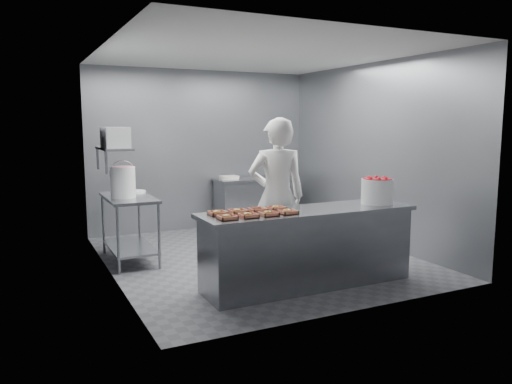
% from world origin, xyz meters
% --- Properties ---
extents(floor, '(4.50, 4.50, 0.00)m').
position_xyz_m(floor, '(0.00, 0.00, 0.00)').
color(floor, '#4C4C51').
rests_on(floor, ground).
extents(ceiling, '(4.50, 4.50, 0.00)m').
position_xyz_m(ceiling, '(0.00, 0.00, 2.80)').
color(ceiling, white).
rests_on(ceiling, wall_back).
extents(wall_back, '(4.00, 0.04, 2.80)m').
position_xyz_m(wall_back, '(0.00, 2.25, 1.40)').
color(wall_back, slate).
rests_on(wall_back, ground).
extents(wall_left, '(0.04, 4.50, 2.80)m').
position_xyz_m(wall_left, '(-2.00, 0.00, 1.40)').
color(wall_left, slate).
rests_on(wall_left, ground).
extents(wall_right, '(0.04, 4.50, 2.80)m').
position_xyz_m(wall_right, '(2.00, 0.00, 1.40)').
color(wall_right, slate).
rests_on(wall_right, ground).
extents(service_counter, '(2.60, 0.70, 0.90)m').
position_xyz_m(service_counter, '(0.00, -1.35, 0.45)').
color(service_counter, slate).
rests_on(service_counter, ground).
extents(prep_table, '(0.60, 1.20, 0.90)m').
position_xyz_m(prep_table, '(-1.65, 0.60, 0.59)').
color(prep_table, slate).
rests_on(prep_table, ground).
extents(back_counter, '(1.50, 0.60, 0.90)m').
position_xyz_m(back_counter, '(0.90, 1.90, 0.45)').
color(back_counter, slate).
rests_on(back_counter, ground).
extents(wall_shelf, '(0.35, 0.90, 0.03)m').
position_xyz_m(wall_shelf, '(-1.82, 0.60, 1.55)').
color(wall_shelf, slate).
rests_on(wall_shelf, wall_left).
extents(tray_0, '(0.19, 0.18, 0.06)m').
position_xyz_m(tray_0, '(-1.07, -1.48, 0.92)').
color(tray_0, tan).
rests_on(tray_0, service_counter).
extents(tray_1, '(0.19, 0.18, 0.06)m').
position_xyz_m(tray_1, '(-0.83, -1.48, 0.92)').
color(tray_1, tan).
rests_on(tray_1, service_counter).
extents(tray_2, '(0.19, 0.18, 0.06)m').
position_xyz_m(tray_2, '(-0.59, -1.48, 0.92)').
color(tray_2, tan).
rests_on(tray_2, service_counter).
extents(tray_3, '(0.19, 0.18, 0.06)m').
position_xyz_m(tray_3, '(-0.35, -1.48, 0.92)').
color(tray_3, tan).
rests_on(tray_3, service_counter).
extents(tray_4, '(0.19, 0.18, 0.06)m').
position_xyz_m(tray_4, '(-1.07, -1.22, 0.92)').
color(tray_4, tan).
rests_on(tray_4, service_counter).
extents(tray_5, '(0.19, 0.18, 0.06)m').
position_xyz_m(tray_5, '(-0.83, -1.22, 0.92)').
color(tray_5, tan).
rests_on(tray_5, service_counter).
extents(tray_6, '(0.19, 0.18, 0.04)m').
position_xyz_m(tray_6, '(-0.59, -1.22, 0.92)').
color(tray_6, tan).
rests_on(tray_6, service_counter).
extents(tray_7, '(0.19, 0.18, 0.06)m').
position_xyz_m(tray_7, '(-0.35, -1.22, 0.92)').
color(tray_7, tan).
rests_on(tray_7, service_counter).
extents(worker, '(0.82, 0.65, 1.95)m').
position_xyz_m(worker, '(-0.09, -0.74, 0.98)').
color(worker, white).
rests_on(worker, ground).
extents(strawberry_tub, '(0.38, 0.38, 0.32)m').
position_xyz_m(strawberry_tub, '(0.96, -1.37, 1.07)').
color(strawberry_tub, white).
rests_on(strawberry_tub, service_counter).
extents(glaze_bucket, '(0.34, 0.32, 0.50)m').
position_xyz_m(glaze_bucket, '(-1.73, 0.50, 1.12)').
color(glaze_bucket, white).
rests_on(glaze_bucket, prep_table).
extents(bucket_lid, '(0.41, 0.41, 0.03)m').
position_xyz_m(bucket_lid, '(-1.51, 0.92, 0.91)').
color(bucket_lid, white).
rests_on(bucket_lid, prep_table).
extents(rag, '(0.16, 0.14, 0.02)m').
position_xyz_m(rag, '(-1.60, 0.80, 0.91)').
color(rag, '#CCB28C').
rests_on(rag, prep_table).
extents(appliance, '(0.34, 0.38, 0.27)m').
position_xyz_m(appliance, '(-1.82, 0.45, 1.70)').
color(appliance, gray).
rests_on(appliance, wall_shelf).
extents(paper_stack, '(0.32, 0.25, 0.06)m').
position_xyz_m(paper_stack, '(0.38, 1.90, 0.93)').
color(paper_stack, silver).
rests_on(paper_stack, back_counter).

